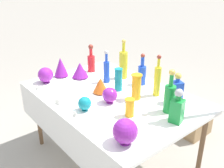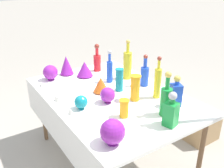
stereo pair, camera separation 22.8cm
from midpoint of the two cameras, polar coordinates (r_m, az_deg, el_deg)
ground_plane at (r=2.74m, az=2.49°, el=-16.77°), size 40.00×40.00×0.00m
display_table at (r=2.33m, az=2.01°, el=-3.85°), size 1.63×1.13×0.76m
tall_bottle_0 at (r=2.49m, az=10.09°, el=2.12°), size 0.08×0.08×0.32m
tall_bottle_1 at (r=2.25m, az=13.26°, el=0.51°), size 0.06×0.06×0.39m
tall_bottle_2 at (r=2.00m, az=15.47°, el=-3.50°), size 0.09×0.09×0.37m
tall_bottle_3 at (r=2.63m, az=6.05°, el=4.48°), size 0.09×0.09×0.42m
tall_bottle_4 at (r=2.85m, az=-1.12°, el=5.34°), size 0.08×0.08×0.32m
tall_bottle_5 at (r=2.54m, az=2.03°, el=3.20°), size 0.06×0.06×0.34m
square_decanter_0 at (r=1.88m, az=16.82°, el=-6.14°), size 0.11×0.11×0.27m
square_decanter_1 at (r=2.17m, az=17.33°, el=-2.05°), size 0.11×0.11×0.27m
slender_vase_0 at (r=1.93m, az=6.19°, el=-5.47°), size 0.08×0.08×0.15m
slender_vase_1 at (r=2.35m, az=4.47°, el=1.04°), size 0.08×0.08×0.22m
slender_vase_2 at (r=2.18m, az=8.33°, el=-0.78°), size 0.10×0.10×0.23m
fluted_vase_0 at (r=2.32m, az=0.25°, el=-0.20°), size 0.14×0.14×0.15m
fluted_vase_1 at (r=2.70m, az=-3.86°, el=3.43°), size 0.17×0.17×0.17m
fluted_vase_2 at (r=2.77m, az=-8.07°, el=4.26°), size 0.15×0.15×0.21m
round_bowl_0 at (r=2.66m, az=-11.55°, el=2.57°), size 0.15×0.15×0.16m
round_bowl_1 at (r=1.63m, az=4.21°, el=-10.93°), size 0.17×0.17×0.18m
round_bowl_2 at (r=2.05m, az=-3.95°, el=-4.21°), size 0.11×0.11×0.12m
round_bowl_3 at (r=2.14m, az=2.05°, el=-2.57°), size 0.13×0.13×0.14m
price_tag_left at (r=2.55m, az=-13.45°, el=-0.16°), size 0.05×0.02×0.03m
price_tag_center at (r=2.21m, az=-9.72°, el=-3.50°), size 0.06×0.03×0.04m
price_tag_right at (r=2.00m, az=-6.29°, el=-6.50°), size 0.05×0.01×0.04m
cardboard_box_behind_left at (r=3.21m, az=19.92°, el=-8.40°), size 0.53×0.37×0.38m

